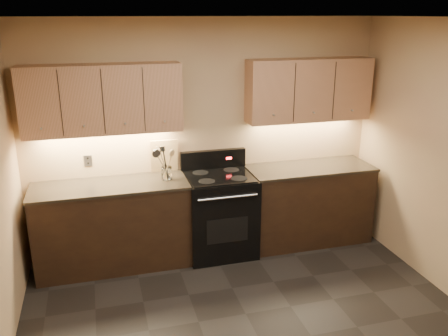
{
  "coord_description": "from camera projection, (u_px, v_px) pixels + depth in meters",
  "views": [
    {
      "loc": [
        -1.18,
        -3.08,
        2.63
      ],
      "look_at": [
        0.07,
        1.45,
        1.09
      ],
      "focal_mm": 38.0,
      "sensor_mm": 36.0,
      "label": 1
    }
  ],
  "objects": [
    {
      "name": "ceiling",
      "position": [
        272.0,
        18.0,
        3.14
      ],
      "size": [
        4.0,
        4.0,
        0.0
      ],
      "primitive_type": "plane",
      "rotation": [
        3.14,
        0.0,
        0.0
      ],
      "color": "silver",
      "rests_on": "wall_back"
    },
    {
      "name": "wall_back",
      "position": [
        205.0,
        136.0,
        5.37
      ],
      "size": [
        4.0,
        0.04,
        2.6
      ],
      "primitive_type": "cube",
      "color": "tan",
      "rests_on": "ground"
    },
    {
      "name": "counter_left",
      "position": [
        113.0,
        225.0,
        5.08
      ],
      "size": [
        1.62,
        0.62,
        0.93
      ],
      "color": "black",
      "rests_on": "ground"
    },
    {
      "name": "counter_right",
      "position": [
        308.0,
        204.0,
        5.66
      ],
      "size": [
        1.46,
        0.62,
        0.93
      ],
      "color": "black",
      "rests_on": "ground"
    },
    {
      "name": "stove",
      "position": [
        219.0,
        213.0,
        5.36
      ],
      "size": [
        0.76,
        0.68,
        1.14
      ],
      "color": "black",
      "rests_on": "ground"
    },
    {
      "name": "upper_cab_left",
      "position": [
        102.0,
        99.0,
        4.8
      ],
      "size": [
        1.6,
        0.3,
        0.7
      ],
      "primitive_type": "cube",
      "color": "tan",
      "rests_on": "wall_back"
    },
    {
      "name": "upper_cab_right",
      "position": [
        309.0,
        90.0,
        5.38
      ],
      "size": [
        1.44,
        0.3,
        0.7
      ],
      "primitive_type": "cube",
      "color": "tan",
      "rests_on": "wall_back"
    },
    {
      "name": "outlet_plate",
      "position": [
        88.0,
        161.0,
        5.09
      ],
      "size": [
        0.08,
        0.01,
        0.12
      ],
      "primitive_type": "cube",
      "color": "#B2B5BA",
      "rests_on": "wall_back"
    },
    {
      "name": "utensil_crock",
      "position": [
        167.0,
        173.0,
        5.08
      ],
      "size": [
        0.12,
        0.12,
        0.14
      ],
      "color": "white",
      "rests_on": "counter_left"
    },
    {
      "name": "cutting_board",
      "position": [
        164.0,
        156.0,
        5.27
      ],
      "size": [
        0.3,
        0.08,
        0.38
      ],
      "primitive_type": "cube",
      "rotation": [
        0.15,
        0.0,
        -0.02
      ],
      "color": "#D9B175",
      "rests_on": "counter_left"
    },
    {
      "name": "wooden_spoon",
      "position": [
        164.0,
        164.0,
        5.03
      ],
      "size": [
        0.16,
        0.06,
        0.32
      ],
      "primitive_type": null,
      "rotation": [
        0.01,
        0.32,
        0.06
      ],
      "color": "#D9B175",
      "rests_on": "utensil_crock"
    },
    {
      "name": "black_turner",
      "position": [
        167.0,
        162.0,
        5.03
      ],
      "size": [
        0.13,
        0.16,
        0.36
      ],
      "primitive_type": null,
      "rotation": [
        -0.2,
        -0.05,
        0.3
      ],
      "color": "black",
      "rests_on": "utensil_crock"
    },
    {
      "name": "steel_spatula",
      "position": [
        168.0,
        161.0,
        5.05
      ],
      "size": [
        0.18,
        0.11,
        0.38
      ],
      "primitive_type": null,
      "rotation": [
        0.08,
        -0.24,
        -0.15
      ],
      "color": "silver",
      "rests_on": "utensil_crock"
    },
    {
      "name": "steel_skimmer",
      "position": [
        169.0,
        162.0,
        5.04
      ],
      "size": [
        0.25,
        0.15,
        0.36
      ],
      "primitive_type": null,
      "rotation": [
        0.08,
        -0.46,
        0.12
      ],
      "color": "silver",
      "rests_on": "utensil_crock"
    }
  ]
}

